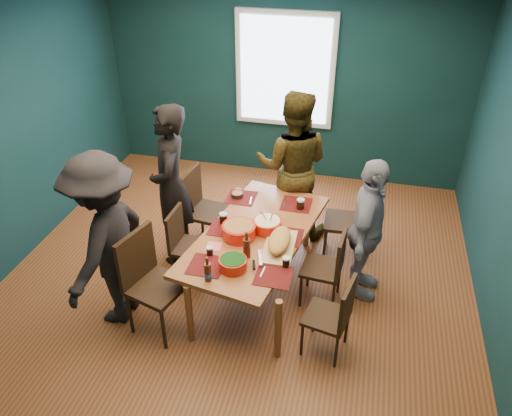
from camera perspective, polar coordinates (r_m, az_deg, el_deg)
The scene contains 26 objects.
room at distance 5.03m, azimuth -1.41°, elevation 6.22°, with size 5.01×5.01×2.71m.
dining_table at distance 5.03m, azimuth -0.07°, elevation -3.43°, with size 1.29×2.03×0.72m.
chair_left_far at distance 5.76m, azimuth -6.37°, elevation 0.52°, with size 0.49×0.49×0.97m.
chair_left_mid at distance 5.33m, azimuth -8.25°, elevation -3.63°, with size 0.39×0.39×0.83m.
chair_left_near at distance 4.75m, azimuth -12.26°, elevation -7.51°, with size 0.58×0.58×1.04m.
chair_right_far at distance 5.63m, azimuth 11.03°, elevation -0.85°, with size 0.45×0.45×0.96m.
chair_right_mid at distance 5.00m, azimuth 8.50°, elevation -6.27°, with size 0.42×0.42×0.85m.
chair_right_near at distance 4.51m, azimuth 9.09°, elevation -11.74°, with size 0.44×0.44×0.83m.
person_far_left at distance 5.45m, azimuth -9.67°, elevation 2.54°, with size 0.67×0.44×1.83m, color black.
person_back at distance 5.81m, azimuth 4.21°, elevation 4.82°, with size 0.88×0.68×1.80m, color black.
person_right at distance 5.02m, azimuth 12.54°, elevation -2.59°, with size 0.91×0.38×1.55m, color silver.
person_near_left at distance 4.78m, azimuth -16.71°, elevation -3.68°, with size 1.14×0.66×1.77m, color black.
bowl_salad at distance 4.89m, azimuth -1.97°, elevation -2.59°, with size 0.34×0.34×0.14m.
bowl_dumpling at distance 4.98m, azimuth 1.29°, elevation -1.92°, with size 0.29×0.29×0.27m.
bowl_herbs at distance 4.51m, azimuth -2.65°, elevation -6.32°, with size 0.26×0.26×0.11m.
cutting_board at distance 4.74m, azimuth 2.68°, elevation -3.89°, with size 0.34×0.70×0.16m.
small_bowl at distance 5.54m, azimuth -2.16°, elevation 1.53°, with size 0.13×0.13×0.06m.
beer_bottle_a at distance 4.38m, azimuth -5.53°, elevation -7.29°, with size 0.07×0.07×0.25m.
beer_bottle_b at distance 4.61m, azimuth -1.07°, elevation -4.53°, with size 0.07×0.07×0.28m.
cola_glass_a at distance 4.69m, azimuth -5.31°, elevation -4.87°, with size 0.06×0.06×0.09m.
cola_glass_b at distance 4.54m, azimuth 3.45°, elevation -6.13°, with size 0.07×0.07×0.10m.
cola_glass_c at distance 5.34m, azimuth 5.11°, elevation 0.51°, with size 0.08×0.08×0.12m.
cola_glass_d at distance 5.10m, azimuth -3.74°, elevation -1.13°, with size 0.08×0.08×0.12m.
napkin_a at distance 4.98m, azimuth 3.85°, elevation -2.89°, with size 0.16×0.16×0.00m, color #F76868.
napkin_b at distance 4.81m, azimuth -4.85°, elevation -4.38°, with size 0.14×0.14×0.00m, color #F76868.
napkin_c at distance 4.42m, azimuth 1.85°, elevation -8.17°, with size 0.13×0.13×0.00m, color #F76868.
Camera 1 is at (1.16, -4.08, 3.61)m, focal length 35.00 mm.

